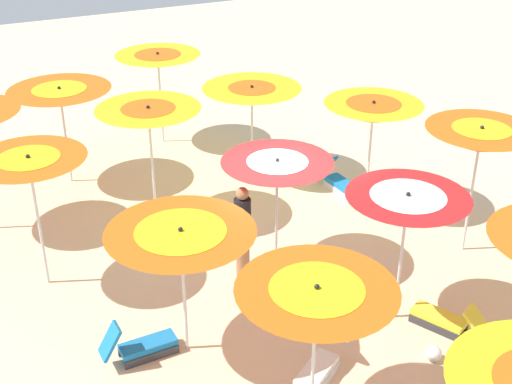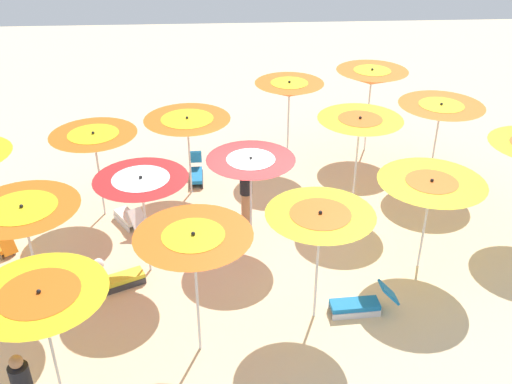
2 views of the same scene
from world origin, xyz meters
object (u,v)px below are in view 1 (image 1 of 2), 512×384
(lounger_1, at_px, (340,181))
(lounger_2, at_px, (445,318))
(beach_umbrella_2, at_px, (181,242))
(beach_umbrella_11, at_px, (252,94))
(lounger_3, at_px, (141,345))
(beach_umbrella_1, at_px, (30,169))
(beach_umbrella_6, at_px, (149,116))
(beach_umbrella_3, at_px, (316,303))
(beachgoer_0, at_px, (243,231))
(beach_umbrella_12, at_px, (373,113))
(beach_umbrella_13, at_px, (480,140))
(lounger_4, at_px, (320,365))
(beach_umbrella_7, at_px, (277,170))
(beach_umbrella_5, at_px, (60,98))
(beach_ball, at_px, (434,354))
(beach_umbrella_8, at_px, (407,207))
(beach_umbrella_10, at_px, (158,61))

(lounger_1, relative_size, lounger_2, 1.08)
(beach_umbrella_2, height_order, lounger_1, beach_umbrella_2)
(lounger_1, bearing_deg, beach_umbrella_11, -142.02)
(beach_umbrella_11, xyz_separation_m, lounger_3, (-4.97, 4.26, -1.74))
(beach_umbrella_1, xyz_separation_m, beach_umbrella_6, (1.43, -2.49, -0.03))
(beach_umbrella_3, xyz_separation_m, beachgoer_0, (3.53, -0.64, -1.04))
(beach_umbrella_12, bearing_deg, beach_umbrella_11, 30.25)
(lounger_1, bearing_deg, lounger_2, -16.04)
(beach_umbrella_11, height_order, beach_umbrella_13, beach_umbrella_13)
(beach_umbrella_12, xyz_separation_m, lounger_4, (-4.01, 3.50, -1.94))
(beach_umbrella_7, bearing_deg, lounger_1, -52.81)
(lounger_2, relative_size, lounger_3, 1.06)
(beach_umbrella_6, height_order, lounger_1, beach_umbrella_6)
(beach_umbrella_1, height_order, beach_umbrella_13, beach_umbrella_13)
(beach_umbrella_1, bearing_deg, lounger_2, -126.88)
(beach_umbrella_6, distance_m, lounger_3, 4.79)
(beach_umbrella_5, bearing_deg, beachgoer_0, -159.64)
(beach_umbrella_2, bearing_deg, beach_ball, -120.25)
(beach_umbrella_5, relative_size, beach_umbrella_12, 0.94)
(beach_umbrella_6, height_order, beachgoer_0, beach_umbrella_6)
(beach_umbrella_11, bearing_deg, beach_umbrella_7, 160.90)
(beach_umbrella_5, distance_m, lounger_4, 8.41)
(lounger_1, bearing_deg, beach_umbrella_6, -102.91)
(lounger_4, bearing_deg, beach_umbrella_8, 166.65)
(lounger_2, bearing_deg, beach_umbrella_6, 3.04)
(lounger_2, xyz_separation_m, beach_ball, (-0.52, 0.64, -0.08))
(beach_umbrella_13, bearing_deg, beach_umbrella_6, 52.09)
(lounger_1, bearing_deg, beach_umbrella_13, 10.98)
(beach_umbrella_1, height_order, beach_umbrella_10, beach_umbrella_1)
(beach_umbrella_7, xyz_separation_m, lounger_2, (-2.85, -1.58, -1.74))
(beach_umbrella_5, height_order, beach_ball, beach_umbrella_5)
(beach_umbrella_6, xyz_separation_m, beach_umbrella_10, (3.65, -1.43, -0.08))
(beach_umbrella_1, xyz_separation_m, beachgoer_0, (-1.34, -3.20, -1.30))
(beach_umbrella_5, xyz_separation_m, lounger_3, (-6.46, 0.38, -1.79))
(beach_umbrella_6, height_order, beach_ball, beach_umbrella_6)
(beach_umbrella_2, height_order, beach_umbrella_6, beach_umbrella_6)
(beach_umbrella_6, relative_size, beach_umbrella_11, 1.12)
(beach_umbrella_10, bearing_deg, beach_ball, -174.58)
(beach_umbrella_11, xyz_separation_m, beachgoer_0, (-3.68, 1.95, -1.01))
(lounger_4, bearing_deg, beach_umbrella_11, -140.81)
(beach_umbrella_10, bearing_deg, beach_umbrella_8, -173.16)
(beach_umbrella_8, xyz_separation_m, lounger_4, (-0.67, 1.84, -1.86))
(beach_umbrella_1, xyz_separation_m, beach_umbrella_10, (5.07, -3.92, -0.11))
(beach_umbrella_5, bearing_deg, lounger_4, -167.07)
(beach_umbrella_1, relative_size, beach_umbrella_3, 1.11)
(beach_umbrella_1, relative_size, beach_umbrella_7, 1.15)
(beach_umbrella_6, relative_size, beach_umbrella_12, 1.02)
(beach_umbrella_12, bearing_deg, lounger_2, 163.92)
(beach_umbrella_5, xyz_separation_m, beach_umbrella_13, (-6.21, -6.09, 0.27))
(beach_umbrella_8, relative_size, beach_umbrella_13, 0.91)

